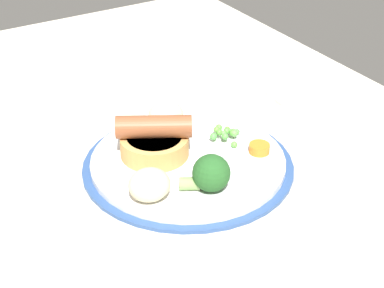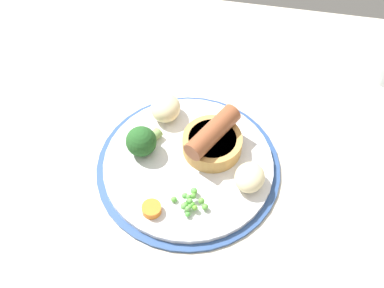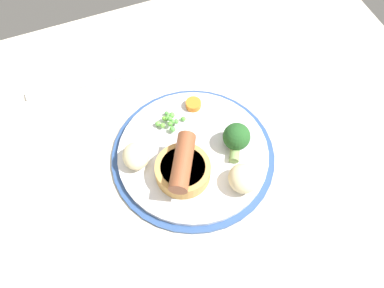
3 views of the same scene
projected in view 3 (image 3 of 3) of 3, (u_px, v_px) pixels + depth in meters
The scene contains 9 objects.
dining_table at pixel (161, 172), 73.74cm from camera, with size 110.00×80.00×3.00cm, color beige.
dinner_plate at pixel (194, 156), 72.95cm from camera, with size 27.93×27.93×1.40cm.
sausage_pudding at pixel (183, 168), 68.33cm from camera, with size 9.05×10.04×5.77cm.
pea_pile at pixel (170, 121), 74.60cm from camera, with size 5.51×4.64×1.71cm.
broccoli_floret_near at pixel (236, 138), 71.26cm from camera, with size 4.96×6.12×4.67cm.
potato_chunk_0 at pixel (136, 156), 70.10cm from camera, with size 4.37×5.01×3.38cm, color beige.
potato_chunk_1 at pixel (243, 178), 67.67cm from camera, with size 4.68×5.10×3.92cm, color beige.
carrot_slice_1 at pixel (193, 104), 76.83cm from camera, with size 2.78×2.78×1.22cm, color orange.
fork at pixel (74, 86), 81.17cm from camera, with size 18.00×1.60×0.60cm, color silver.
Camera 3 is at (-7.55, -33.49, 67.17)cm, focal length 40.00 mm.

